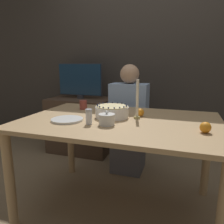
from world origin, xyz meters
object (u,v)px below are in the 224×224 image
object	(u,v)px
cake	(112,112)
tv_monitor	(80,80)
sugar_shaker	(89,117)
candle	(137,103)
sugar_bowl	(107,119)
person_man_blue_shirt	(129,126)

from	to	relation	value
cake	tv_monitor	world-z (taller)	tv_monitor
cake	sugar_shaker	bearing A→B (deg)	-109.95
candle	sugar_shaker	bearing A→B (deg)	-137.11
cake	tv_monitor	xyz separation A→B (m)	(-0.79, 1.03, 0.16)
cake	sugar_bowl	bearing A→B (deg)	-81.09
sugar_bowl	tv_monitor	size ratio (longest dim) A/B	0.19
sugar_shaker	sugar_bowl	bearing A→B (deg)	11.40
sugar_bowl	tv_monitor	world-z (taller)	tv_monitor
cake	person_man_blue_shirt	xyz separation A→B (m)	(-0.02, 0.66, -0.31)
sugar_shaker	candle	size ratio (longest dim) A/B	0.36
sugar_bowl	candle	world-z (taller)	candle
sugar_shaker	person_man_blue_shirt	xyz separation A→B (m)	(0.07, 0.91, -0.31)
cake	sugar_bowl	size ratio (longest dim) A/B	2.28
sugar_shaker	candle	xyz separation A→B (m)	(0.29, 0.27, 0.07)
person_man_blue_shirt	tv_monitor	xyz separation A→B (m)	(-0.77, 0.37, 0.46)
sugar_bowl	sugar_shaker	bearing A→B (deg)	-168.60
sugar_shaker	tv_monitor	world-z (taller)	tv_monitor
sugar_bowl	sugar_shaker	distance (m)	0.13
candle	person_man_blue_shirt	bearing A→B (deg)	108.91
candle	tv_monitor	bearing A→B (deg)	134.27
cake	sugar_bowl	distance (m)	0.23
sugar_bowl	sugar_shaker	xyz separation A→B (m)	(-0.13, -0.03, 0.02)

